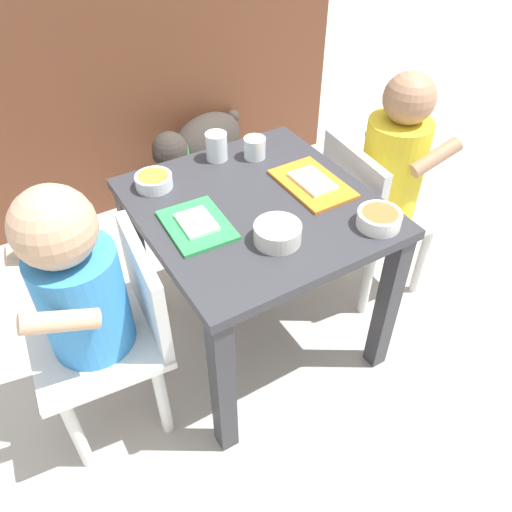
{
  "coord_description": "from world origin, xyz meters",
  "views": [
    {
      "loc": [
        -0.51,
        -0.84,
        1.19
      ],
      "look_at": [
        0.0,
        0.0,
        0.31
      ],
      "focal_mm": 36.23,
      "sensor_mm": 36.0,
      "label": 1
    }
  ],
  "objects_px": {
    "food_tray_left": "(197,224)",
    "dog": "(202,144)",
    "cereal_bowl_right_side": "(154,181)",
    "veggie_bowl_near": "(379,218)",
    "food_tray_right": "(312,183)",
    "veggie_bowl_far": "(278,233)",
    "seated_child_right": "(389,168)",
    "seated_child_left": "(85,292)",
    "dining_table": "(256,232)",
    "water_cup_right": "(255,149)",
    "water_cup_left": "(217,148)"
  },
  "relations": [
    {
      "from": "water_cup_right",
      "to": "veggie_bowl_near",
      "type": "distance_m",
      "value": 0.4
    },
    {
      "from": "dining_table",
      "to": "seated_child_left",
      "type": "distance_m",
      "value": 0.44
    },
    {
      "from": "seated_child_left",
      "to": "cereal_bowl_right_side",
      "type": "xyz_separation_m",
      "value": [
        0.25,
        0.23,
        0.05
      ]
    },
    {
      "from": "seated_child_right",
      "to": "cereal_bowl_right_side",
      "type": "bearing_deg",
      "value": 162.99
    },
    {
      "from": "cereal_bowl_right_side",
      "to": "veggie_bowl_near",
      "type": "bearing_deg",
      "value": -47.57
    },
    {
      "from": "seated_child_left",
      "to": "food_tray_right",
      "type": "xyz_separation_m",
      "value": [
        0.59,
        0.03,
        0.04
      ]
    },
    {
      "from": "food_tray_right",
      "to": "veggie_bowl_far",
      "type": "relative_size",
      "value": 2.02
    },
    {
      "from": "seated_child_left",
      "to": "food_tray_left",
      "type": "height_order",
      "value": "seated_child_left"
    },
    {
      "from": "veggie_bowl_near",
      "to": "dog",
      "type": "bearing_deg",
      "value": 89.27
    },
    {
      "from": "dining_table",
      "to": "dog",
      "type": "height_order",
      "value": "dining_table"
    },
    {
      "from": "dining_table",
      "to": "seated_child_right",
      "type": "xyz_separation_m",
      "value": [
        0.43,
        0.0,
        0.04
      ]
    },
    {
      "from": "food_tray_left",
      "to": "dog",
      "type": "bearing_deg",
      "value": 63.72
    },
    {
      "from": "dining_table",
      "to": "cereal_bowl_right_side",
      "type": "distance_m",
      "value": 0.28
    },
    {
      "from": "veggie_bowl_far",
      "to": "food_tray_right",
      "type": "bearing_deg",
      "value": 35.21
    },
    {
      "from": "dog",
      "to": "water_cup_left",
      "type": "xyz_separation_m",
      "value": [
        -0.18,
        -0.5,
        0.28
      ]
    },
    {
      "from": "food_tray_left",
      "to": "cereal_bowl_right_side",
      "type": "relative_size",
      "value": 1.99
    },
    {
      "from": "dog",
      "to": "water_cup_right",
      "type": "bearing_deg",
      "value": -100.08
    },
    {
      "from": "dog",
      "to": "cereal_bowl_right_side",
      "type": "relative_size",
      "value": 4.72
    },
    {
      "from": "veggie_bowl_far",
      "to": "seated_child_left",
      "type": "bearing_deg",
      "value": 165.51
    },
    {
      "from": "cereal_bowl_right_side",
      "to": "veggie_bowl_far",
      "type": "bearing_deg",
      "value": -66.27
    },
    {
      "from": "seated_child_left",
      "to": "water_cup_right",
      "type": "xyz_separation_m",
      "value": [
        0.54,
        0.22,
        0.06
      ]
    },
    {
      "from": "food_tray_right",
      "to": "water_cup_right",
      "type": "relative_size",
      "value": 3.63
    },
    {
      "from": "seated_child_right",
      "to": "water_cup_right",
      "type": "height_order",
      "value": "seated_child_right"
    },
    {
      "from": "food_tray_right",
      "to": "water_cup_right",
      "type": "distance_m",
      "value": 0.19
    },
    {
      "from": "dining_table",
      "to": "veggie_bowl_near",
      "type": "bearing_deg",
      "value": -48.37
    },
    {
      "from": "seated_child_right",
      "to": "cereal_bowl_right_side",
      "type": "relative_size",
      "value": 7.68
    },
    {
      "from": "water_cup_left",
      "to": "food_tray_right",
      "type": "bearing_deg",
      "value": -58.56
    },
    {
      "from": "food_tray_right",
      "to": "cereal_bowl_right_side",
      "type": "height_order",
      "value": "cereal_bowl_right_side"
    },
    {
      "from": "veggie_bowl_far",
      "to": "veggie_bowl_near",
      "type": "height_order",
      "value": "veggie_bowl_far"
    },
    {
      "from": "seated_child_left",
      "to": "cereal_bowl_right_side",
      "type": "distance_m",
      "value": 0.34
    },
    {
      "from": "food_tray_right",
      "to": "veggie_bowl_far",
      "type": "bearing_deg",
      "value": -144.79
    },
    {
      "from": "dining_table",
      "to": "water_cup_right",
      "type": "distance_m",
      "value": 0.24
    },
    {
      "from": "seated_child_left",
      "to": "food_tray_left",
      "type": "distance_m",
      "value": 0.28
    },
    {
      "from": "seated_child_left",
      "to": "veggie_bowl_near",
      "type": "bearing_deg",
      "value": -15.71
    },
    {
      "from": "food_tray_right",
      "to": "cereal_bowl_right_side",
      "type": "xyz_separation_m",
      "value": [
        -0.33,
        0.19,
        0.01
      ]
    },
    {
      "from": "cereal_bowl_right_side",
      "to": "seated_child_right",
      "type": "bearing_deg",
      "value": -17.01
    },
    {
      "from": "food_tray_left",
      "to": "water_cup_right",
      "type": "height_order",
      "value": "water_cup_right"
    },
    {
      "from": "water_cup_right",
      "to": "veggie_bowl_near",
      "type": "relative_size",
      "value": 0.58
    },
    {
      "from": "seated_child_right",
      "to": "veggie_bowl_far",
      "type": "distance_m",
      "value": 0.49
    },
    {
      "from": "water_cup_right",
      "to": "veggie_bowl_far",
      "type": "relative_size",
      "value": 0.56
    },
    {
      "from": "seated_child_right",
      "to": "food_tray_left",
      "type": "bearing_deg",
      "value": -179.07
    },
    {
      "from": "seated_child_left",
      "to": "water_cup_left",
      "type": "relative_size",
      "value": 9.56
    },
    {
      "from": "seated_child_left",
      "to": "veggie_bowl_far",
      "type": "distance_m",
      "value": 0.42
    },
    {
      "from": "food_tray_right",
      "to": "water_cup_right",
      "type": "bearing_deg",
      "value": 105.84
    },
    {
      "from": "food_tray_left",
      "to": "cereal_bowl_right_side",
      "type": "distance_m",
      "value": 0.2
    },
    {
      "from": "food_tray_right",
      "to": "water_cup_left",
      "type": "height_order",
      "value": "water_cup_left"
    },
    {
      "from": "seated_child_left",
      "to": "food_tray_left",
      "type": "bearing_deg",
      "value": 6.53
    },
    {
      "from": "seated_child_left",
      "to": "water_cup_left",
      "type": "xyz_separation_m",
      "value": [
        0.45,
        0.26,
        0.07
      ]
    },
    {
      "from": "seated_child_right",
      "to": "food_tray_left",
      "type": "relative_size",
      "value": 3.86
    },
    {
      "from": "dining_table",
      "to": "food_tray_right",
      "type": "relative_size",
      "value": 2.71
    }
  ]
}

